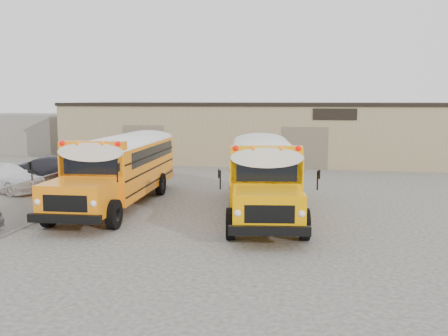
% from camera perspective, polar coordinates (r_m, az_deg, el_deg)
% --- Properties ---
extents(ground, '(120.00, 120.00, 0.00)m').
position_cam_1_polar(ground, '(21.73, -2.78, -5.21)').
color(ground, '#44413E').
rests_on(ground, ground).
extents(warehouse, '(30.20, 10.20, 4.67)m').
position_cam_1_polar(warehouse, '(40.95, 3.86, 4.25)').
color(warehouse, tan).
rests_on(warehouse, ground).
extents(chainlink_fence, '(0.07, 18.07, 1.81)m').
position_cam_1_polar(chainlink_fence, '(26.33, -14.01, -1.14)').
color(chainlink_fence, '#93969B').
rests_on(chainlink_fence, ground).
extents(distant_building_left, '(8.00, 6.00, 3.60)m').
position_cam_1_polar(distant_building_left, '(50.52, -21.49, 3.74)').
color(distant_building_left, gray).
rests_on(distant_building_left, ground).
extents(school_bus_left, '(3.56, 11.34, 3.28)m').
position_cam_1_polar(school_bus_left, '(30.40, -7.58, 2.07)').
color(school_bus_left, orange).
rests_on(school_bus_left, ground).
extents(school_bus_right, '(4.30, 11.33, 3.23)m').
position_cam_1_polar(school_bus_right, '(28.54, 4.00, 1.71)').
color(school_bus_right, '#F5A001').
rests_on(school_bus_right, ground).
extents(tarp_bundle, '(1.43, 1.36, 1.72)m').
position_cam_1_polar(tarp_bundle, '(20.96, 2.95, -3.23)').
color(tarp_bundle, black).
rests_on(tarp_bundle, ground).
extents(car_white, '(5.51, 3.59, 1.48)m').
position_cam_1_polar(car_white, '(29.34, -23.77, -0.99)').
color(car_white, white).
rests_on(car_white, ground).
extents(car_dark, '(5.00, 2.81, 1.56)m').
position_cam_1_polar(car_dark, '(31.46, -18.15, -0.10)').
color(car_dark, black).
rests_on(car_dark, ground).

